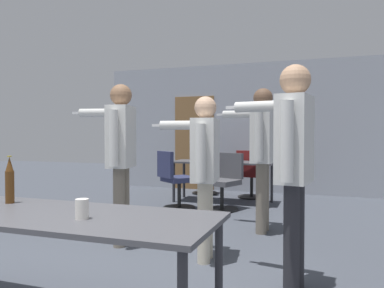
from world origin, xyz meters
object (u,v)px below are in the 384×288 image
Objects in this scene: person_far_watching at (120,147)px; office_chair_far_right at (251,176)px; office_chair_mid_tucked at (175,182)px; drink_cup at (82,209)px; person_center_tall at (262,145)px; person_near_casual at (293,153)px; office_chair_side_rolled at (225,184)px; person_right_polo at (204,162)px; office_chair_near_pushed at (204,174)px; beer_bottle at (10,181)px.

office_chair_far_right is (0.83, 3.42, -0.65)m from person_far_watching.
office_chair_mid_tucked is 3.95m from drink_cup.
drink_cup is at bearing 170.65° from person_center_tall.
office_chair_side_rolled is at bearing 32.65° from person_near_casual.
person_right_polo is at bearing 120.74° from office_chair_side_rolled.
office_chair_mid_tucked is at bearing 103.93° from drink_cup.
person_right_polo reaches higher than office_chair_near_pushed.
office_chair_far_right is at bearing 89.68° from drink_cup.
person_far_watching is at bearing 113.80° from drink_cup.
office_chair_side_rolled is 0.96× the size of office_chair_mid_tucked.
office_chair_far_right is (-0.56, 2.37, -0.66)m from person_center_tall.
person_center_tall is 2.52m from office_chair_far_right.
office_chair_near_pushed reaches higher than drink_cup.
person_near_casual is at bearing -14.67° from office_chair_mid_tucked.
person_far_watching is at bearing 95.88° from office_chair_side_rolled.
office_chair_side_rolled is at bearing 92.52° from drink_cup.
person_right_polo is 1.74× the size of office_chair_side_rolled.
beer_bottle is (-1.86, -0.89, -0.18)m from person_near_casual.
person_center_tall is at bearing 25.28° from person_near_casual.
person_near_casual is 3.42m from office_chair_mid_tucked.
person_near_casual is at bearing -161.62° from person_center_tall.
person_right_polo is at bearing 165.96° from person_center_tall.
person_center_tall is at bearing -71.63° from office_chair_far_right.
person_near_casual is at bearing -121.11° from person_far_watching.
person_far_watching is 2.42m from office_chair_side_rolled.
person_near_casual is at bearing 46.65° from drink_cup.
office_chair_mid_tucked reaches higher than office_chair_far_right.
person_near_casual is at bearing 134.77° from office_chair_side_rolled.
drink_cup is (-0.59, -2.86, -0.29)m from person_center_tall.
office_chair_near_pushed is at bearing 99.99° from drink_cup.
office_chair_side_rolled reaches higher than drink_cup.
person_center_tall is at bearing 62.33° from beer_bottle.
person_near_casual is 4.75m from office_chair_near_pushed.
person_center_tall is 1.02× the size of person_near_casual.
office_chair_side_rolled is at bearing 54.65° from office_chair_mid_tucked.
person_right_polo reaches higher than office_chair_mid_tucked.
person_far_watching is at bearing -47.58° from office_chair_mid_tucked.
office_chair_far_right is at bearing -25.30° from person_far_watching.
office_chair_far_right is (0.21, 1.18, 0.00)m from office_chair_side_rolled.
person_near_casual is 3.23m from office_chair_side_rolled.
office_chair_far_right is at bearing 23.66° from person_near_casual.
beer_bottle is at bearing 162.01° from drink_cup.
office_chair_side_rolled is at bearing -59.85° from office_chair_near_pushed.
office_chair_side_rolled is at bearing -94.89° from office_chair_far_right.
office_chair_far_right is 7.92× the size of drink_cup.
office_chair_mid_tucked is (-0.15, 2.02, -0.63)m from person_far_watching.
person_center_tall is 1.30m from person_right_polo.
person_far_watching is 1.94× the size of office_chair_side_rolled.
beer_bottle is at bearing 102.34° from office_chair_side_rolled.
beer_bottle is (0.17, -5.14, 0.47)m from office_chair_near_pushed.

